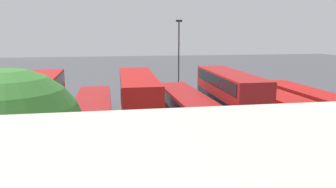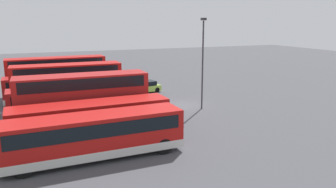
# 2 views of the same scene
# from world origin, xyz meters

# --- Properties ---
(ground_plane) EXTENTS (140.00, 140.00, 0.00)m
(ground_plane) POSITION_xyz_m (0.00, 0.00, 0.00)
(ground_plane) COLOR #47474C
(bus_single_deck_near_end) EXTENTS (2.89, 11.73, 2.95)m
(bus_single_deck_near_end) POSITION_xyz_m (-10.57, 11.35, 1.62)
(bus_single_deck_near_end) COLOR #B71411
(bus_single_deck_near_end) RESTS_ON ground
(bus_single_deck_second) EXTENTS (2.88, 11.79, 2.95)m
(bus_single_deck_second) POSITION_xyz_m (-7.14, 10.97, 1.62)
(bus_single_deck_second) COLOR #B71411
(bus_single_deck_second) RESTS_ON ground
(bus_double_decker_third) EXTENTS (2.70, 10.73, 4.55)m
(bus_double_decker_third) POSITION_xyz_m (-3.69, 11.01, 2.45)
(bus_double_decker_third) COLOR #A51919
(bus_double_decker_third) RESTS_ON ground
(bus_single_deck_fourth) EXTENTS (2.95, 11.87, 2.95)m
(bus_single_deck_fourth) POSITION_xyz_m (-0.14, 11.19, 1.62)
(bus_single_deck_fourth) COLOR #A51919
(bus_single_deck_fourth) RESTS_ON ground
(bus_double_decker_fifth) EXTENTS (2.72, 10.87, 4.55)m
(bus_double_decker_fifth) POSITION_xyz_m (3.77, 11.41, 2.45)
(bus_double_decker_fifth) COLOR #B71411
(bus_double_decker_fifth) RESTS_ON ground
(bus_single_deck_sixth) EXTENTS (2.82, 11.55, 2.95)m
(bus_single_deck_sixth) POSITION_xyz_m (7.11, 12.02, 1.62)
(bus_single_deck_sixth) COLOR #A51919
(bus_single_deck_sixth) RESTS_ON ground
(bus_double_decker_seventh) EXTENTS (2.95, 11.57, 4.55)m
(bus_double_decker_seventh) POSITION_xyz_m (10.98, 11.86, 2.45)
(bus_double_decker_seventh) COLOR #B71411
(bus_double_decker_seventh) RESTS_ON ground
(car_hatchback_silver) EXTENTS (2.46, 4.24, 1.43)m
(car_hatchback_silver) POSITION_xyz_m (7.89, 1.72, 0.70)
(car_hatchback_silver) COLOR #A5D14C
(car_hatchback_silver) RESTS_ON ground
(lamp_post_tall) EXTENTS (0.70, 0.30, 9.14)m
(lamp_post_tall) POSITION_xyz_m (-2.00, -1.10, 5.27)
(lamp_post_tall) COLOR #38383D
(lamp_post_tall) RESTS_ON ground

